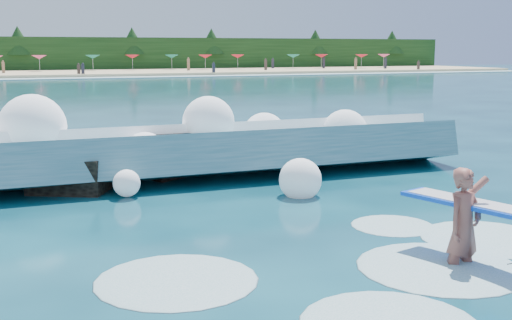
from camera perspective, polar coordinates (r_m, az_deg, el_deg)
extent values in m
plane|color=#072B3A|center=(10.33, -3.59, -8.89)|extent=(200.00, 200.00, 0.00)
cube|color=tan|center=(87.40, -20.21, 7.20)|extent=(140.00, 20.00, 0.40)
cube|color=silver|center=(76.42, -19.89, 6.81)|extent=(140.00, 5.00, 0.08)
cube|color=black|center=(97.34, -20.51, 8.75)|extent=(140.00, 4.00, 5.00)
cube|color=teal|center=(16.33, -14.21, -0.39)|extent=(19.83, 3.02, 1.66)
cube|color=white|center=(17.04, -14.66, 1.69)|extent=(19.83, 1.40, 0.77)
cube|color=black|center=(15.78, -16.09, -1.42)|extent=(2.17, 2.00, 0.97)
cube|color=black|center=(17.38, -7.67, 0.35)|extent=(2.42, 2.26, 1.35)
imported|color=#9A5347|center=(10.38, 18.00, -5.74)|extent=(0.76, 0.58, 1.86)
cube|color=blue|center=(10.52, 19.09, -3.80)|extent=(1.27, 2.60, 0.06)
cube|color=white|center=(10.52, 19.09, -3.72)|extent=(1.11, 2.37, 0.06)
sphere|color=white|center=(16.84, -19.24, 2.73)|extent=(1.67, 1.67, 1.67)
sphere|color=white|center=(16.16, -9.81, 0.55)|extent=(1.08, 1.08, 1.08)
sphere|color=white|center=(17.23, -4.25, 3.38)|extent=(1.40, 1.40, 1.40)
sphere|color=white|center=(18.22, 0.74, 2.29)|extent=(1.24, 1.24, 1.24)
sphere|color=white|center=(18.53, 7.91, 2.43)|extent=(1.32, 1.32, 1.32)
sphere|color=white|center=(14.74, -11.43, -2.03)|extent=(0.62, 0.62, 0.62)
sphere|color=white|center=(14.62, 3.96, -1.75)|extent=(0.98, 0.98, 0.98)
ellipsoid|color=silver|center=(10.37, 16.01, -9.19)|extent=(2.56, 2.56, 0.13)
ellipsoid|color=silver|center=(12.15, 19.83, -6.59)|extent=(2.36, 2.36, 0.12)
ellipsoid|color=silver|center=(9.53, -7.08, -10.58)|extent=(2.40, 2.40, 0.12)
ellipsoid|color=silver|center=(12.52, 12.04, -5.73)|extent=(1.58, 1.58, 0.08)
cone|color=#E6437C|center=(90.58, -18.71, 8.66)|extent=(2.00, 2.00, 0.50)
cone|color=#127362|center=(92.10, -14.32, 8.88)|extent=(2.00, 2.00, 0.50)
cone|color=red|center=(93.40, -10.93, 9.02)|extent=(2.00, 2.00, 0.50)
cone|color=#127362|center=(94.53, -7.51, 9.12)|extent=(2.00, 2.00, 0.50)
cone|color=red|center=(93.94, -4.54, 9.16)|extent=(2.00, 2.00, 0.50)
cone|color=red|center=(95.80, -1.64, 9.20)|extent=(2.00, 2.00, 0.50)
cone|color=#127362|center=(97.84, 3.32, 9.20)|extent=(2.00, 2.00, 0.50)
cone|color=red|center=(100.42, 5.83, 9.19)|extent=(2.00, 2.00, 0.50)
cone|color=red|center=(101.85, 9.36, 9.12)|extent=(2.00, 2.00, 0.50)
cone|color=#E6437C|center=(106.73, 11.29, 9.09)|extent=(2.00, 2.00, 0.50)
cube|color=#8C664C|center=(87.16, -9.31, 8.31)|extent=(0.35, 0.22, 1.54)
cube|color=brown|center=(89.69, -6.02, 8.42)|extent=(0.35, 0.22, 1.55)
cube|color=#3F332D|center=(85.84, -2.11, 8.37)|extent=(0.35, 0.22, 1.43)
cube|color=#8C664C|center=(97.76, 8.57, 8.45)|extent=(0.35, 0.22, 1.44)
cube|color=#3F332D|center=(95.49, 13.38, 8.08)|extent=(0.35, 0.22, 1.47)
cube|color=brown|center=(89.42, 0.02, 8.46)|extent=(0.35, 0.22, 1.49)
cube|color=#3F332D|center=(87.23, -0.17, 8.41)|extent=(0.35, 0.22, 1.45)
cube|color=#262633|center=(99.53, 11.43, 8.39)|extent=(0.35, 0.22, 1.44)
cube|color=brown|center=(89.90, 3.77, 8.45)|extent=(0.35, 0.22, 1.50)
cube|color=#3F332D|center=(86.49, -14.57, 8.05)|extent=(0.35, 0.22, 1.36)
cube|color=#8C664C|center=(81.84, -19.55, 7.78)|extent=(0.35, 0.22, 1.53)
cube|color=#262633|center=(105.63, 11.21, 8.48)|extent=(0.35, 0.22, 1.47)
cube|color=brown|center=(100.41, 7.50, 8.51)|extent=(0.35, 0.22, 1.43)
cube|color=#3F332D|center=(81.80, -3.79, 8.10)|extent=(0.35, 0.22, 1.56)
cube|color=#8C664C|center=(93.56, 6.05, 8.47)|extent=(0.35, 0.22, 1.51)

